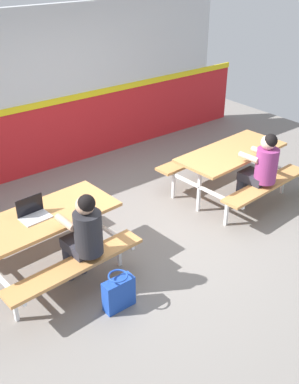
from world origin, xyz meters
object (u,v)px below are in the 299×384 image
Objects in this scene: picnic_table_left at (43,229)px; student_further at (261,166)px; laptop_silver at (34,213)px; picnic_table_right at (231,161)px; student_nearer at (84,233)px; tote_bag_bright at (119,293)px.

picnic_table_left is 3.04m from student_further.
student_further reaches higher than laptop_silver.
student_further is at bearing -91.70° from picnic_table_right.
picnic_table_left is at bearing 112.32° from student_nearer.
picnic_table_right is 1.45× the size of student_further.
student_nearer is at bearing 177.99° from student_further.
laptop_silver reaches higher than tote_bag_bright.
tote_bag_bright is at bearing -160.29° from picnic_table_right.
student_nearer reaches higher than tote_bag_bright.
student_nearer and student_further have the same top height.
picnic_table_right is 5.24× the size of laptop_silver.
laptop_silver reaches higher than picnic_table_left.
student_further is 3.11m from laptop_silver.
tote_bag_bright is at bearing -171.43° from student_further.
laptop_silver is at bearing 167.55° from student_further.
student_nearer is 2.81× the size of tote_bag_bright.
laptop_silver is at bearing 177.90° from picnic_table_right.
picnic_table_left is 1.00× the size of picnic_table_right.
laptop_silver is (-0.07, 0.03, 0.21)m from picnic_table_left.
picnic_table_left is 4.08× the size of tote_bag_bright.
student_further is (2.74, -0.10, 0.00)m from student_nearer.
picnic_table_right is 1.45× the size of student_nearer.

